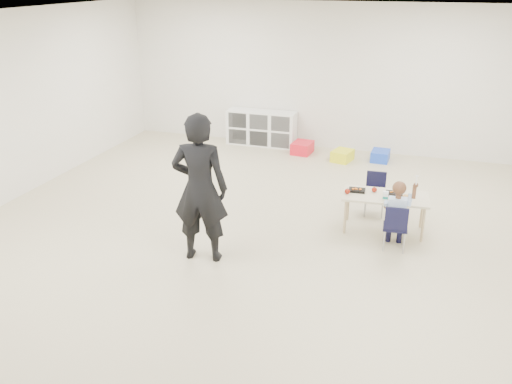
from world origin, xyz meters
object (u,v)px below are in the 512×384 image
(table, at_px, (384,213))
(adult, at_px, (200,189))
(child, at_px, (397,213))
(cubby_shelf, at_px, (261,128))
(chair_near, at_px, (395,226))

(table, relative_size, adult, 0.63)
(table, bearing_deg, child, -73.34)
(child, height_order, cubby_shelf, child)
(cubby_shelf, relative_size, adult, 0.76)
(table, xyz_separation_m, adult, (-2.05, -1.47, 0.65))
(table, xyz_separation_m, child, (0.18, -0.49, 0.23))
(child, xyz_separation_m, adult, (-2.23, -0.98, 0.43))
(child, distance_m, adult, 2.47)
(table, bearing_deg, cubby_shelf, 126.39)
(table, distance_m, child, 0.57)
(adult, bearing_deg, cubby_shelf, -90.33)
(chair_near, distance_m, child, 0.18)
(child, xyz_separation_m, cubby_shelf, (-2.96, 3.77, -0.14))
(table, height_order, adult, adult)
(cubby_shelf, bearing_deg, chair_near, -51.83)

